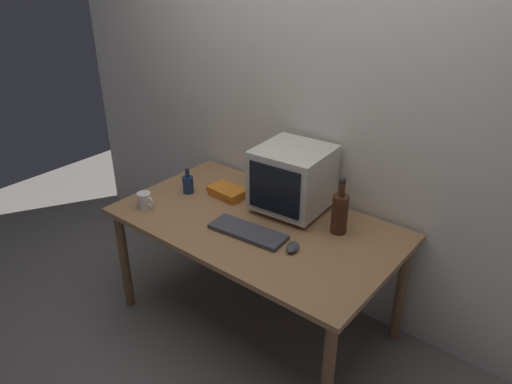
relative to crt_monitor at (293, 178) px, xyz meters
name	(u,v)px	position (x,y,z in m)	size (l,w,h in m)	color
ground_plane	(256,320)	(-0.07, -0.24, -0.90)	(6.00, 6.00, 0.00)	slate
back_wall	(312,103)	(-0.07, 0.27, 0.35)	(4.00, 0.08, 2.50)	silver
desk	(256,233)	(-0.07, -0.24, -0.27)	(1.56, 0.90, 0.70)	#9E7047
crt_monitor	(293,178)	(0.00, 0.00, 0.00)	(0.41, 0.41, 0.37)	beige
keyboard	(248,232)	(-0.02, -0.37, -0.18)	(0.42, 0.15, 0.02)	#3F3F47
computer_mouse	(293,247)	(0.25, -0.34, -0.17)	(0.06, 0.10, 0.04)	#3F3F47
bottle_tall	(340,212)	(0.33, -0.05, -0.07)	(0.09, 0.09, 0.32)	#472314
bottle_short	(188,184)	(-0.61, -0.22, -0.13)	(0.07, 0.07, 0.16)	navy
book_stack	(228,192)	(-0.39, -0.11, -0.17)	(0.23, 0.15, 0.05)	orange
mug	(145,200)	(-0.67, -0.51, -0.15)	(0.12, 0.08, 0.09)	white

